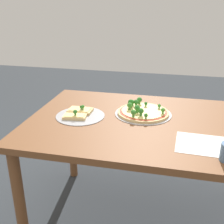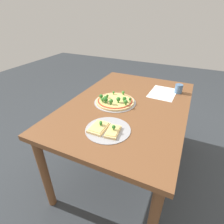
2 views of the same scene
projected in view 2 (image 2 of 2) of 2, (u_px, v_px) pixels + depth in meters
ground_plane at (125, 166)px, 1.79m from camera, size 8.00×8.00×0.00m
dining_table at (128, 112)px, 1.46m from camera, size 1.36×0.92×0.73m
pizza_tray_whole at (115, 101)px, 1.42m from camera, size 0.34×0.34×0.07m
pizza_tray_slice at (106, 129)px, 1.10m from camera, size 0.29×0.29×0.06m
drinking_cup at (179, 89)px, 1.58m from camera, size 0.07×0.07×0.08m
paper_menu at (163, 93)px, 1.59m from camera, size 0.32×0.23×0.00m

